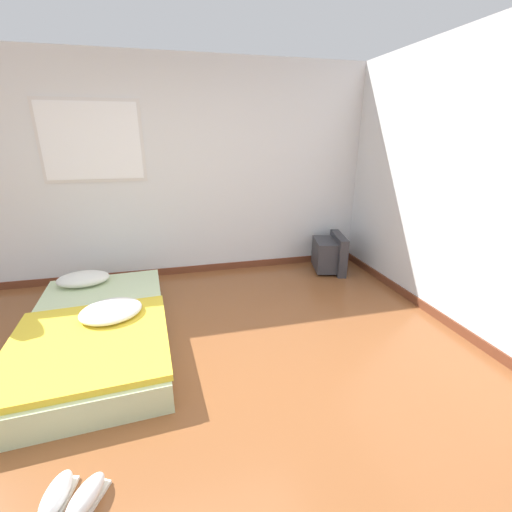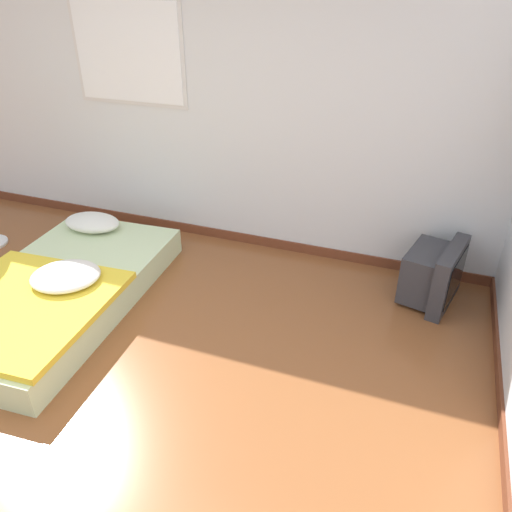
# 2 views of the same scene
# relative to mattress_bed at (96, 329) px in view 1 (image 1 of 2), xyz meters

# --- Properties ---
(ground_plane) EXTENTS (20.00, 20.00, 0.00)m
(ground_plane) POSITION_rel_mattress_bed_xyz_m (0.70, -0.97, -0.14)
(ground_plane) COLOR brown
(wall_back) EXTENTS (7.44, 0.08, 2.60)m
(wall_back) POSITION_rel_mattress_bed_xyz_m (0.69, 1.50, 1.15)
(wall_back) COLOR silver
(wall_back) RESTS_ON ground_plane
(mattress_bed) EXTENTS (1.28, 2.17, 0.37)m
(mattress_bed) POSITION_rel_mattress_bed_xyz_m (0.00, 0.00, 0.00)
(mattress_bed) COLOR beige
(mattress_bed) RESTS_ON ground_plane
(crt_tv) EXTENTS (0.48, 0.61, 0.49)m
(crt_tv) POSITION_rel_mattress_bed_xyz_m (2.73, 1.10, 0.09)
(crt_tv) COLOR #333338
(crt_tv) RESTS_ON ground_plane
(sneaker_pair) EXTENTS (0.33, 0.33, 0.10)m
(sneaker_pair) POSITION_rel_mattress_bed_xyz_m (0.13, -1.48, -0.09)
(sneaker_pair) COLOR silver
(sneaker_pair) RESTS_ON ground_plane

